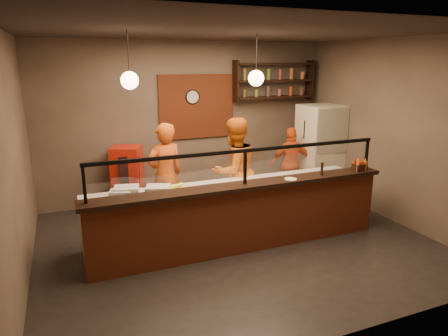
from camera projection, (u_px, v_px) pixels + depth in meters
name	position (u px, v px, depth m)	size (l,w,h in m)	color
floor	(236.00, 242.00, 6.40)	(6.00, 6.00, 0.00)	black
ceiling	(238.00, 32.00, 5.57)	(6.00, 6.00, 0.00)	#342D28
wall_back	(188.00, 121.00, 8.22)	(6.00, 6.00, 0.00)	#6E5E51
wall_left	(13.00, 162.00, 4.89)	(5.00, 5.00, 0.00)	#6E5E51
wall_right	(391.00, 131.00, 7.08)	(5.00, 5.00, 0.00)	#6E5E51
wall_front	(345.00, 193.00, 3.75)	(6.00, 6.00, 0.00)	#6E5E51
brick_patch	(197.00, 107.00, 8.19)	(1.60, 0.04, 1.30)	#963E20
service_counter	(244.00, 219.00, 6.00)	(4.60, 0.25, 1.00)	#963E20
counter_ledge	(245.00, 186.00, 5.86)	(4.70, 0.37, 0.06)	black
worktop_cabinet	(231.00, 213.00, 6.47)	(4.60, 0.75, 0.85)	gray
worktop	(231.00, 186.00, 6.35)	(4.60, 0.75, 0.05)	white
sneeze_guard	(245.00, 163.00, 5.77)	(4.50, 0.05, 0.52)	white
wall_shelving	(274.00, 81.00, 8.54)	(1.84, 0.28, 0.85)	black
wall_clock	(192.00, 97.00, 8.09)	(0.30, 0.30, 0.04)	black
pendant_left	(130.00, 80.00, 5.37)	(0.24, 0.24, 0.77)	black
pendant_right	(256.00, 78.00, 6.06)	(0.24, 0.24, 0.77)	black
cook_left	(165.00, 175.00, 6.86)	(0.66, 0.43, 1.81)	#D45214
cook_mid	(234.00, 171.00, 7.01)	(0.91, 0.71, 1.87)	#CF6613
cook_right	(291.00, 164.00, 8.23)	(0.89, 0.37, 1.51)	#E65215
fridge	(320.00, 151.00, 8.45)	(0.80, 0.75, 1.93)	#EAE4C6
red_cooler	(128.00, 178.00, 7.67)	(0.53, 0.49, 1.24)	red
pizza_dough	(240.00, 185.00, 6.32)	(0.54, 0.54, 0.01)	#F3E3CE
prep_tub_a	(120.00, 195.00, 5.63)	(0.29, 0.23, 0.14)	white
prep_tub_b	(127.00, 192.00, 5.70)	(0.34, 0.28, 0.17)	white
prep_tub_c	(158.00, 192.00, 5.74)	(0.34, 0.27, 0.17)	white
rolling_pin	(174.00, 186.00, 6.17)	(0.05, 0.05, 0.32)	#F5F629
condiment_caddy	(359.00, 167.00, 6.56)	(0.20, 0.16, 0.11)	black
pepper_mill	(322.00, 169.00, 6.28)	(0.04, 0.04, 0.20)	black
small_plate	(291.00, 179.00, 6.07)	(0.18, 0.18, 0.01)	silver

